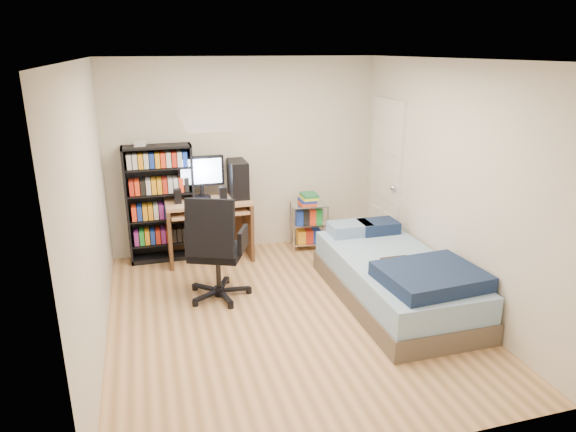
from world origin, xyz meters
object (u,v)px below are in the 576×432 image
object	(u,v)px
media_shelf	(161,202)
computer_desk	(216,204)
bed	(396,278)
office_chair	(217,266)

from	to	relation	value
media_shelf	computer_desk	world-z (taller)	media_shelf
computer_desk	bed	distance (m)	2.47
office_chair	computer_desk	bearing A→B (deg)	104.96
bed	office_chair	bearing A→B (deg)	161.32
media_shelf	computer_desk	bearing A→B (deg)	-7.55
computer_desk	bed	xyz separation A→B (m)	(1.63, -1.80, -0.44)
computer_desk	media_shelf	bearing A→B (deg)	172.45
media_shelf	office_chair	world-z (taller)	media_shelf
media_shelf	computer_desk	distance (m)	0.68
media_shelf	office_chair	distance (m)	1.43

